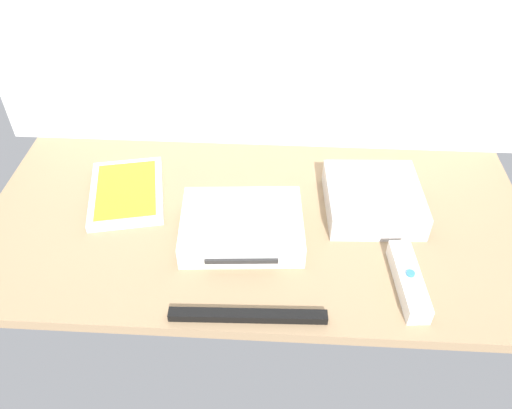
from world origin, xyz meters
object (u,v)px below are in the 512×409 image
(remote_wand, at_px, (408,280))
(remote_classic_pad, at_px, (235,218))
(game_case, at_px, (127,192))
(mini_computer, at_px, (373,198))
(game_console, at_px, (242,226))
(sensor_bar, at_px, (247,316))

(remote_wand, relative_size, remote_classic_pad, 1.00)
(game_case, relative_size, remote_wand, 1.43)
(mini_computer, relative_size, remote_classic_pad, 1.18)
(game_console, height_order, game_case, game_console)
(game_console, height_order, sensor_bar, game_console)
(game_console, xyz_separation_m, remote_classic_pad, (-0.01, -0.01, 0.03))
(mini_computer, bearing_deg, remote_wand, -78.56)
(game_console, relative_size, mini_computer, 1.24)
(mini_computer, relative_size, game_case, 0.83)
(mini_computer, xyz_separation_m, remote_classic_pad, (-0.25, -0.10, 0.03))
(game_case, bearing_deg, game_console, -34.88)
(remote_wand, relative_size, sensor_bar, 0.63)
(game_console, xyz_separation_m, mini_computer, (0.24, 0.08, 0.00))
(remote_classic_pad, xyz_separation_m, sensor_bar, (0.03, -0.16, -0.05))
(game_console, xyz_separation_m, sensor_bar, (0.02, -0.18, -0.01))
(remote_wand, bearing_deg, sensor_bar, -167.68)
(game_console, height_order, remote_wand, game_console)
(game_console, bearing_deg, sensor_bar, -87.18)
(mini_computer, height_order, remote_wand, mini_computer)
(mini_computer, distance_m, remote_classic_pad, 0.27)
(mini_computer, distance_m, remote_wand, 0.19)
(game_console, relative_size, remote_wand, 1.47)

